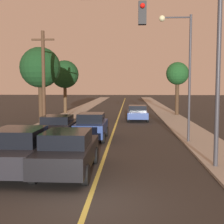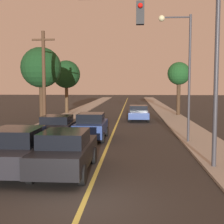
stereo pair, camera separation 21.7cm
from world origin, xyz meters
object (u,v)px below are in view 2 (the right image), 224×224
(car_near_lane_front, at_px, (65,151))
(car_near_lane_second, at_px, (91,126))
(traffic_signal_mast, at_px, (185,48))
(tree_left_far, at_px, (41,68))
(car_outer_lane_front, at_px, (18,149))
(car_far_oncoming, at_px, (138,113))
(car_outer_lane_second, at_px, (58,128))
(utility_pole_left, at_px, (44,79))
(streetlamp_right, at_px, (182,61))
(tree_right_near, at_px, (179,74))
(tree_left_near, at_px, (66,75))

(car_near_lane_front, height_order, car_near_lane_second, car_near_lane_second)
(traffic_signal_mast, xyz_separation_m, tree_left_far, (-9.86, 13.51, -0.01))
(car_near_lane_second, height_order, car_outer_lane_front, car_outer_lane_front)
(car_near_lane_second, xyz_separation_m, car_outer_lane_front, (-1.89, -7.43, 0.05))
(car_far_oncoming, bearing_deg, car_outer_lane_second, 66.66)
(car_near_lane_front, distance_m, car_outer_lane_front, 1.89)
(car_near_lane_front, distance_m, traffic_signal_mast, 6.22)
(car_far_oncoming, xyz_separation_m, traffic_signal_mast, (1.53, -17.20, 4.12))
(utility_pole_left, bearing_deg, streetlamp_right, -20.65)
(car_outer_lane_second, xyz_separation_m, tree_right_near, (9.49, 16.47, 3.73))
(tree_left_near, xyz_separation_m, tree_right_near, (12.83, -1.65, -0.06))
(car_outer_lane_front, height_order, tree_right_near, tree_right_near)
(traffic_signal_mast, bearing_deg, utility_pole_left, 132.60)
(car_outer_lane_front, height_order, tree_left_near, tree_left_near)
(utility_pole_left, xyz_separation_m, tree_left_near, (-1.54, 14.60, 0.82))
(car_far_oncoming, height_order, traffic_signal_mast, traffic_signal_mast)
(tree_left_near, bearing_deg, tree_right_near, -7.35)
(car_far_oncoming, bearing_deg, car_near_lane_second, 73.58)
(streetlamp_right, bearing_deg, tree_left_near, 120.54)
(car_far_oncoming, xyz_separation_m, tree_left_far, (-8.33, -3.69, 4.11))
(car_near_lane_front, bearing_deg, car_near_lane_second, 90.00)
(car_near_lane_front, distance_m, car_near_lane_second, 7.50)
(traffic_signal_mast, relative_size, tree_left_near, 1.13)
(car_near_lane_second, relative_size, car_far_oncoming, 0.99)
(car_outer_lane_second, relative_size, tree_left_far, 0.63)
(car_near_lane_second, distance_m, car_outer_lane_second, 2.14)
(traffic_signal_mast, bearing_deg, tree_left_far, 126.12)
(car_outer_lane_second, bearing_deg, car_outer_lane_front, -90.00)
(tree_left_far, bearing_deg, traffic_signal_mast, -53.88)
(streetlamp_right, xyz_separation_m, tree_left_far, (-10.61, 7.86, 0.07))
(car_outer_lane_front, xyz_separation_m, traffic_signal_mast, (6.55, 0.85, 3.98))
(car_outer_lane_front, bearing_deg, utility_pole_left, 100.28)
(car_outer_lane_front, height_order, car_outer_lane_second, car_outer_lane_front)
(tree_right_near, bearing_deg, traffic_signal_mast, -97.59)
(car_outer_lane_second, bearing_deg, car_near_lane_front, -73.78)
(car_outer_lane_front, distance_m, tree_left_near, 25.05)
(car_near_lane_front, xyz_separation_m, car_far_oncoming, (3.13, 18.13, -0.11))
(car_outer_lane_front, relative_size, streetlamp_right, 0.65)
(car_outer_lane_second, distance_m, traffic_signal_mast, 9.49)
(car_near_lane_front, relative_size, traffic_signal_mast, 0.68)
(car_near_lane_second, bearing_deg, car_near_lane_front, -90.00)
(utility_pole_left, bearing_deg, tree_right_near, 48.92)
(car_outer_lane_second, bearing_deg, streetlamp_right, 0.67)
(car_outer_lane_front, bearing_deg, tree_right_near, 67.48)
(car_near_lane_front, height_order, tree_right_near, tree_right_near)
(car_outer_lane_front, distance_m, streetlamp_right, 10.53)
(car_near_lane_front, height_order, tree_left_near, tree_left_near)
(traffic_signal_mast, relative_size, streetlamp_right, 0.96)
(car_outer_lane_second, distance_m, tree_right_near, 19.37)
(tree_left_near, relative_size, tree_right_near, 1.06)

